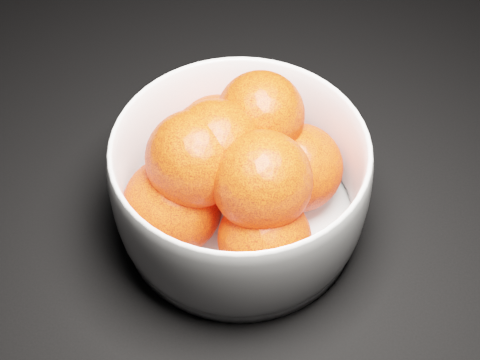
# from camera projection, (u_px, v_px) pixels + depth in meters

# --- Properties ---
(ground) EXTENTS (3.00, 3.00, 0.00)m
(ground) POSITION_uv_depth(u_px,v_px,m) (40.00, 118.00, 0.77)
(ground) COLOR black
(ground) RESTS_ON ground
(bowl) EXTENTS (0.24, 0.24, 0.12)m
(bowl) POSITION_uv_depth(u_px,v_px,m) (240.00, 184.00, 0.63)
(bowl) COLOR silver
(bowl) RESTS_ON ground
(orange_pile) EXTENTS (0.20, 0.20, 0.14)m
(orange_pile) POSITION_uv_depth(u_px,v_px,m) (233.00, 169.00, 0.61)
(orange_pile) COLOR #FF2F0A
(orange_pile) RESTS_ON bowl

